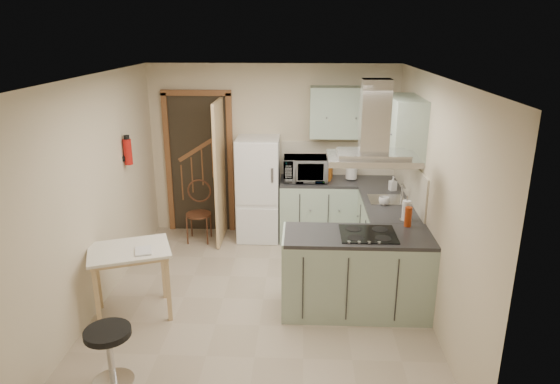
{
  "coord_description": "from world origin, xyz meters",
  "views": [
    {
      "loc": [
        0.42,
        -5.04,
        2.94
      ],
      "look_at": [
        0.17,
        0.45,
        1.15
      ],
      "focal_mm": 32.0,
      "sensor_mm": 36.0,
      "label": 1
    }
  ],
  "objects_px": {
    "fridge": "(258,189)",
    "stool": "(110,356)",
    "microwave": "(305,169)",
    "drop_leaf_table": "(132,282)",
    "bentwood_chair": "(198,214)",
    "extractor_hood": "(372,159)",
    "peninsula": "(356,273)"
  },
  "relations": [
    {
      "from": "peninsula",
      "to": "stool",
      "type": "bearing_deg",
      "value": -149.97
    },
    {
      "from": "fridge",
      "to": "microwave",
      "type": "bearing_deg",
      "value": -2.93
    },
    {
      "from": "peninsula",
      "to": "bentwood_chair",
      "type": "height_order",
      "value": "peninsula"
    },
    {
      "from": "bentwood_chair",
      "to": "microwave",
      "type": "xyz_separation_m",
      "value": [
        1.53,
        0.13,
        0.67
      ]
    },
    {
      "from": "fridge",
      "to": "stool",
      "type": "bearing_deg",
      "value": -107.1
    },
    {
      "from": "peninsula",
      "to": "drop_leaf_table",
      "type": "height_order",
      "value": "peninsula"
    },
    {
      "from": "microwave",
      "to": "stool",
      "type": "bearing_deg",
      "value": -119.18
    },
    {
      "from": "peninsula",
      "to": "microwave",
      "type": "relative_size",
      "value": 2.52
    },
    {
      "from": "peninsula",
      "to": "microwave",
      "type": "bearing_deg",
      "value": 105.81
    },
    {
      "from": "fridge",
      "to": "stool",
      "type": "height_order",
      "value": "fridge"
    },
    {
      "from": "extractor_hood",
      "to": "fridge",
      "type": "bearing_deg",
      "value": 123.79
    },
    {
      "from": "peninsula",
      "to": "drop_leaf_table",
      "type": "xyz_separation_m",
      "value": [
        -2.39,
        -0.19,
        -0.07
      ]
    },
    {
      "from": "drop_leaf_table",
      "to": "bentwood_chair",
      "type": "height_order",
      "value": "bentwood_chair"
    },
    {
      "from": "fridge",
      "to": "bentwood_chair",
      "type": "relative_size",
      "value": 1.85
    },
    {
      "from": "fridge",
      "to": "extractor_hood",
      "type": "xyz_separation_m",
      "value": [
        1.32,
        -1.98,
        0.97
      ]
    },
    {
      "from": "extractor_hood",
      "to": "microwave",
      "type": "xyz_separation_m",
      "value": [
        -0.65,
        1.95,
        -0.65
      ]
    },
    {
      "from": "microwave",
      "to": "drop_leaf_table",
      "type": "bearing_deg",
      "value": -132.59
    },
    {
      "from": "bentwood_chair",
      "to": "stool",
      "type": "height_order",
      "value": "bentwood_chair"
    },
    {
      "from": "stool",
      "to": "microwave",
      "type": "xyz_separation_m",
      "value": [
        1.68,
        3.24,
        0.8
      ]
    },
    {
      "from": "microwave",
      "to": "bentwood_chair",
      "type": "bearing_deg",
      "value": -176.91
    },
    {
      "from": "drop_leaf_table",
      "to": "bentwood_chair",
      "type": "distance_m",
      "value": 2.03
    },
    {
      "from": "extractor_hood",
      "to": "stool",
      "type": "distance_m",
      "value": 3.03
    },
    {
      "from": "extractor_hood",
      "to": "microwave",
      "type": "relative_size",
      "value": 1.46
    },
    {
      "from": "extractor_hood",
      "to": "bentwood_chair",
      "type": "relative_size",
      "value": 1.11
    },
    {
      "from": "drop_leaf_table",
      "to": "bentwood_chair",
      "type": "xyz_separation_m",
      "value": [
        0.31,
        2.0,
        0.02
      ]
    },
    {
      "from": "stool",
      "to": "drop_leaf_table",
      "type": "bearing_deg",
      "value": 98.44
    },
    {
      "from": "extractor_hood",
      "to": "bentwood_chair",
      "type": "bearing_deg",
      "value": 140.26
    },
    {
      "from": "fridge",
      "to": "microwave",
      "type": "height_order",
      "value": "fridge"
    },
    {
      "from": "bentwood_chair",
      "to": "microwave",
      "type": "relative_size",
      "value": 1.31
    },
    {
      "from": "fridge",
      "to": "stool",
      "type": "distance_m",
      "value": 3.45
    },
    {
      "from": "extractor_hood",
      "to": "microwave",
      "type": "height_order",
      "value": "extractor_hood"
    },
    {
      "from": "stool",
      "to": "bentwood_chair",
      "type": "bearing_deg",
      "value": 87.3
    }
  ]
}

